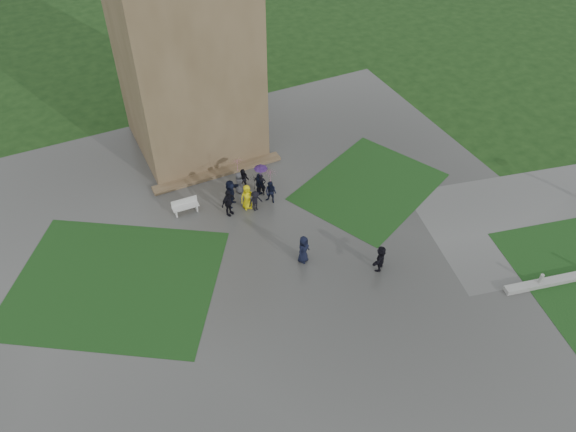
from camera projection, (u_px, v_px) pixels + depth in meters
name	position (u px, v px, depth m)	size (l,w,h in m)	color
ground	(286.00, 281.00, 30.90)	(120.00, 120.00, 0.00)	black
plaza	(271.00, 257.00, 32.23)	(34.00, 34.00, 0.02)	#3B3B38
lawn_inset_left	(115.00, 282.00, 30.81)	(11.00, 9.00, 0.01)	#143613
lawn_inset_right	(369.00, 187.00, 36.96)	(9.00, 7.00, 0.01)	#143613
tower	(181.00, 21.00, 34.85)	(8.00, 8.00, 18.00)	brown
tower_plinth	(218.00, 173.00, 37.88)	(9.00, 0.80, 0.22)	brown
bench	(185.00, 206.00, 34.79)	(1.66, 0.56, 0.95)	silver
visitor_cluster	(246.00, 188.00, 34.96)	(3.94, 3.20, 2.65)	black
pedestrian_mid	(303.00, 249.00, 31.44)	(0.88, 0.60, 1.80)	black
pedestrian_near	(380.00, 258.00, 31.02)	(1.55, 0.56, 1.67)	black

